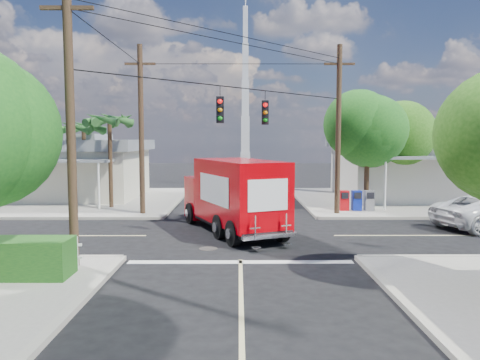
{
  "coord_description": "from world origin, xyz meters",
  "views": [
    {
      "loc": [
        -0.06,
        -19.57,
        4.09
      ],
      "look_at": [
        0.0,
        2.0,
        2.2
      ],
      "focal_mm": 35.0,
      "sensor_mm": 36.0,
      "label": 1
    }
  ],
  "objects": [
    {
      "name": "vending_boxes",
      "position": [
        6.5,
        6.2,
        0.69
      ],
      "size": [
        1.9,
        0.5,
        1.1
      ],
      "color": "#BC0A10",
      "rests_on": "sidewalk_ne"
    },
    {
      "name": "palm_nw_back",
      "position": [
        -9.5,
        9.0,
        4.67
      ],
      "size": [
        3.01,
        3.08,
        5.19
      ],
      "color": "#422D1C",
      "rests_on": "sidewalk_nw"
    },
    {
      "name": "building_ne",
      "position": [
        12.5,
        11.97,
        2.32
      ],
      "size": [
        11.8,
        10.2,
        4.5
      ],
      "color": "beige",
      "rests_on": "sidewalk_ne"
    },
    {
      "name": "palm_nw_front",
      "position": [
        -7.5,
        7.5,
        5.04
      ],
      "size": [
        3.01,
        3.08,
        5.59
      ],
      "color": "#422D1C",
      "rests_on": "sidewalk_nw"
    },
    {
      "name": "road_markings",
      "position": [
        0.0,
        -1.47,
        0.01
      ],
      "size": [
        32.0,
        32.0,
        0.01
      ],
      "color": "beige",
      "rests_on": "ground"
    },
    {
      "name": "radio_tower",
      "position": [
        0.5,
        20.0,
        5.64
      ],
      "size": [
        0.8,
        0.8,
        17.0
      ],
      "color": "silver",
      "rests_on": "ground"
    },
    {
      "name": "ground",
      "position": [
        0.0,
        0.0,
        0.0
      ],
      "size": [
        120.0,
        120.0,
        0.0
      ],
      "primitive_type": "plane",
      "color": "black",
      "rests_on": "ground"
    },
    {
      "name": "utility_poles",
      "position": [
        -1.58,
        1.6,
        4.67
      ],
      "size": [
        12.0,
        10.68,
        9.0
      ],
      "color": "#473321",
      "rests_on": "ground"
    },
    {
      "name": "delivery_truck",
      "position": [
        -0.3,
        0.72,
        1.63
      ],
      "size": [
        4.92,
        7.66,
        3.21
      ],
      "color": "black",
      "rests_on": "ground"
    },
    {
      "name": "sidewalk_nw",
      "position": [
        -10.88,
        10.88,
        0.07
      ],
      "size": [
        14.12,
        14.12,
        0.14
      ],
      "color": "gray",
      "rests_on": "ground"
    },
    {
      "name": "sidewalk_ne",
      "position": [
        10.88,
        10.88,
        0.07
      ],
      "size": [
        14.12,
        14.12,
        0.14
      ],
      "color": "gray",
      "rests_on": "ground"
    },
    {
      "name": "tree_ne_front",
      "position": [
        7.21,
        6.76,
        4.77
      ],
      "size": [
        4.21,
        4.14,
        6.66
      ],
      "color": "#422D1C",
      "rests_on": "sidewalk_ne"
    },
    {
      "name": "tree_ne_back",
      "position": [
        9.81,
        8.96,
        4.19
      ],
      "size": [
        3.77,
        3.66,
        5.82
      ],
      "color": "#422D1C",
      "rests_on": "sidewalk_ne"
    },
    {
      "name": "building_nw",
      "position": [
        -12.0,
        12.46,
        2.22
      ],
      "size": [
        10.8,
        10.2,
        4.3
      ],
      "color": "beige",
      "rests_on": "sidewalk_nw"
    }
  ]
}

